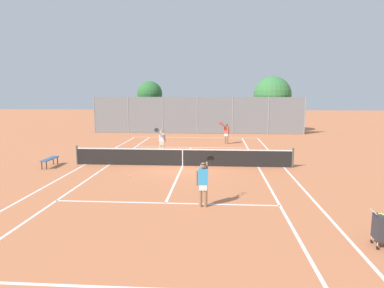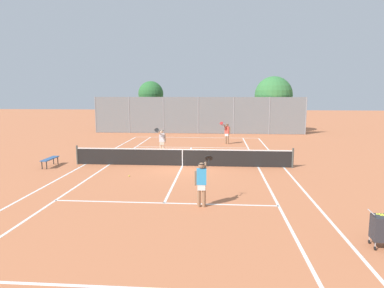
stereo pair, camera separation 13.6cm
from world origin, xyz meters
name	(u,v)px [view 1 (the left image)]	position (x,y,z in m)	size (l,w,h in m)	color
ground_plane	(183,166)	(0.00, 0.00, 0.00)	(120.00, 120.00, 0.00)	#C67047
court_line_markings	(183,166)	(0.00, 0.00, 0.00)	(11.10, 23.90, 0.01)	white
tennis_net	(183,157)	(0.00, 0.00, 0.51)	(12.00, 0.10, 1.07)	#474C47
player_near_side	(203,181)	(1.38, -6.68, 0.93)	(0.64, 0.75, 1.77)	#936B4C
player_far_left	(162,140)	(-1.71, 3.46, 0.93)	(0.64, 0.75, 1.77)	beige
player_far_right	(226,132)	(2.63, 8.29, 0.93)	(0.86, 0.68, 1.77)	#936B4C
loose_tennis_ball_0	(130,176)	(-2.31, -2.58, 0.03)	(0.07, 0.07, 0.07)	#D1DB33
loose_tennis_ball_1	(110,159)	(-4.51, 1.35, 0.03)	(0.07, 0.07, 0.07)	#D1DB33
courtside_bench	(50,159)	(-7.18, -0.73, 0.41)	(0.36, 1.50, 0.47)	#33598C
back_fence	(197,115)	(0.00, 14.93, 1.79)	(20.62, 0.08, 3.58)	gray
tree_behind_left	(151,95)	(-5.12, 17.79, 3.75)	(2.65, 2.65, 5.18)	brown
tree_behind_right	(272,96)	(7.44, 16.87, 3.63)	(3.75, 3.75, 5.60)	brown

